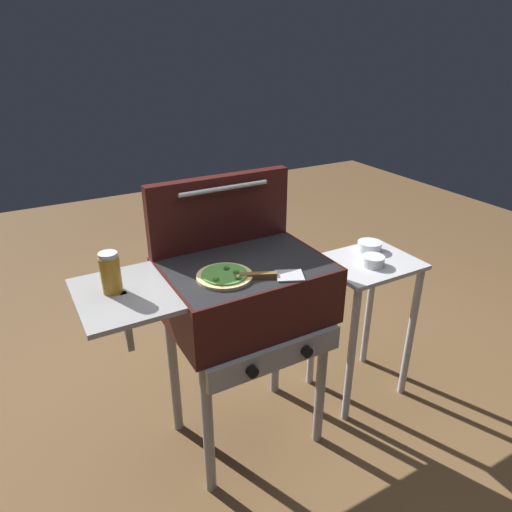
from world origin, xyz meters
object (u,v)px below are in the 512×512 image
Objects in this scene: prep_table at (364,300)px; topping_bowl_near at (373,261)px; grill at (243,296)px; sauce_jar at (110,273)px; topping_bowl_far at (369,246)px; spatula at (269,276)px; pizza_veggie at (225,276)px.

prep_table is 7.18× the size of topping_bowl_near.
sauce_jar is at bearing 176.24° from grill.
topping_bowl_near is at bearing -111.25° from prep_table.
topping_bowl_near is 0.17m from topping_bowl_far.
grill is at bearing 104.49° from spatula.
pizza_veggie is 1.77× the size of topping_bowl_far.
spatula is 0.64m from topping_bowl_near.
grill is at bearing 32.01° from pizza_veggie.
topping_bowl_near and topping_bowl_far have the same top height.
sauce_jar is 1.25× the size of topping_bowl_far.
topping_bowl_near is (1.15, -0.07, -0.20)m from sauce_jar.
sauce_jar reaches higher than prep_table.
prep_table is (1.17, -0.03, -0.43)m from sauce_jar.
pizza_veggie is 0.40m from sauce_jar.
sauce_jar is 1.25m from prep_table.
grill is 0.71m from prep_table.
pizza_veggie is (-0.11, -0.07, 0.15)m from grill.
topping_bowl_near reaches higher than prep_table.
spatula reaches higher than topping_bowl_far.
pizza_veggie reaches higher than spatula.
pizza_veggie is 0.78m from topping_bowl_near.
grill is at bearing -179.63° from prep_table.
spatula is (0.15, -0.08, -0.00)m from pizza_veggie.
grill is at bearing -172.78° from topping_bowl_far.
topping_bowl_far reaches higher than prep_table.
pizza_veggie is 0.89m from topping_bowl_far.
prep_table is at bearing -1.38° from sauce_jar.
pizza_veggie is at bearing -147.99° from grill.
pizza_veggie is 1.99× the size of topping_bowl_near.
pizza_veggie is 0.80× the size of spatula.
pizza_veggie reaches higher than prep_table.
pizza_veggie reaches higher than grill.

